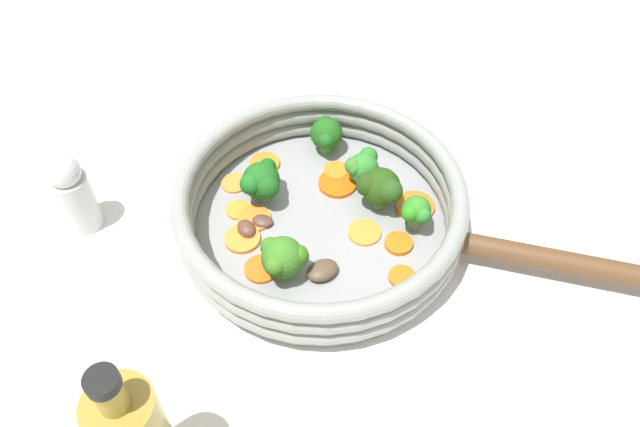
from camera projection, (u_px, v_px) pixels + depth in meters
name	position (u px, v px, depth m)	size (l,w,h in m)	color
ground_plane	(320.00, 230.00, 0.72)	(4.00, 4.00, 0.00)	silver
skillet	(320.00, 226.00, 0.72)	(0.30, 0.30, 0.02)	#939699
skillet_rim_wall	(320.00, 205.00, 0.69)	(0.32, 0.32, 0.06)	gray
skillet_handle	(561.00, 261.00, 0.66)	(0.02, 0.02, 0.23)	brown
skillet_rivet_left	(441.00, 266.00, 0.67)	(0.01, 0.01, 0.01)	#8F9799
skillet_rivet_right	(448.00, 222.00, 0.71)	(0.01, 0.01, 0.01)	#92959D
carrot_slice_0	(399.00, 243.00, 0.69)	(0.03, 0.03, 0.01)	orange
carrot_slice_1	(242.00, 239.00, 0.69)	(0.04, 0.04, 0.01)	orange
carrot_slice_2	(261.00, 269.00, 0.67)	(0.04, 0.04, 0.00)	orange
carrot_slice_3	(364.00, 232.00, 0.70)	(0.04, 0.04, 0.00)	orange
carrot_slice_4	(234.00, 183.00, 0.75)	(0.03, 0.03, 0.00)	orange
carrot_slice_5	(336.00, 171.00, 0.76)	(0.03, 0.03, 0.01)	orange
carrot_slice_6	(254.00, 219.00, 0.71)	(0.04, 0.04, 0.00)	orange
carrot_slice_7	(415.00, 206.00, 0.72)	(0.05, 0.05, 0.00)	orange
carrot_slice_8	(402.00, 277.00, 0.66)	(0.03, 0.03, 0.01)	orange
carrot_slice_9	(239.00, 210.00, 0.72)	(0.03, 0.03, 0.00)	orange
carrot_slice_10	(338.00, 183.00, 0.75)	(0.05, 0.05, 0.01)	#E15D10
carrot_slice_11	(265.00, 163.00, 0.77)	(0.04, 0.04, 0.00)	orange
broccoli_floret_0	(416.00, 212.00, 0.68)	(0.04, 0.03, 0.05)	#6A8655
broccoli_floret_1	(362.00, 166.00, 0.73)	(0.04, 0.04, 0.04)	#7FA160
broccoli_floret_2	(326.00, 134.00, 0.77)	(0.05, 0.04, 0.05)	#73A64F
broccoli_floret_3	(282.00, 258.00, 0.64)	(0.05, 0.05, 0.05)	#7F9E59
broccoli_floret_4	(261.00, 181.00, 0.71)	(0.05, 0.05, 0.05)	#84A66D
broccoli_floret_5	(380.00, 188.00, 0.70)	(0.05, 0.05, 0.05)	#6C955B
mushroom_piece_0	(246.00, 229.00, 0.70)	(0.03, 0.02, 0.01)	brown
mushroom_piece_1	(296.00, 253.00, 0.68)	(0.03, 0.02, 0.01)	brown
mushroom_piece_2	(326.00, 270.00, 0.66)	(0.04, 0.03, 0.01)	brown
mushroom_piece_3	(262.00, 220.00, 0.71)	(0.02, 0.02, 0.01)	brown
salt_shaker	(73.00, 193.00, 0.69)	(0.04, 0.04, 0.10)	silver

